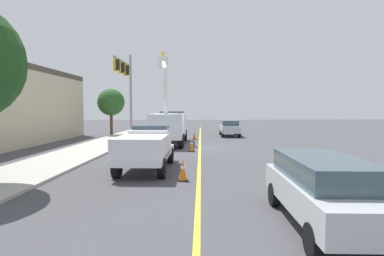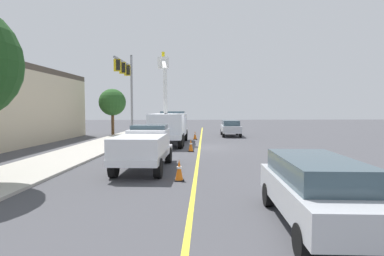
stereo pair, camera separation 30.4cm
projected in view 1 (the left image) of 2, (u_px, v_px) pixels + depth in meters
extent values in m
plane|color=#47474C|center=(200.00, 147.00, 23.56)|extent=(120.00, 120.00, 0.00)
cube|color=#B2ADA3|center=(98.00, 146.00, 23.78)|extent=(60.08, 9.06, 0.12)
cube|color=yellow|center=(200.00, 147.00, 23.56)|extent=(49.81, 4.73, 0.01)
cube|color=white|center=(169.00, 133.00, 25.47)|extent=(8.39, 3.24, 0.36)
cube|color=white|center=(172.00, 123.00, 28.04)|extent=(2.83, 2.58, 1.60)
cube|color=#384C56|center=(172.00, 115.00, 28.20)|extent=(1.99, 2.26, 0.64)
cube|color=white|center=(168.00, 125.00, 24.44)|extent=(5.45, 2.97, 1.80)
cube|color=white|center=(165.00, 91.00, 23.30)|extent=(1.29, 0.39, 3.42)
cube|color=white|center=(164.00, 65.00, 24.88)|extent=(2.59, 0.50, 1.26)
cube|color=white|center=(163.00, 63.00, 26.08)|extent=(0.90, 0.90, 0.90)
cube|color=yellow|center=(163.00, 56.00, 26.04)|extent=(0.36, 0.24, 0.60)
cylinder|color=black|center=(160.00, 135.00, 28.39)|extent=(1.07, 0.43, 1.04)
cylinder|color=black|center=(185.00, 135.00, 28.32)|extent=(1.07, 0.43, 1.04)
cylinder|color=black|center=(153.00, 140.00, 24.05)|extent=(1.07, 0.43, 1.04)
cylinder|color=black|center=(182.00, 140.00, 23.99)|extent=(1.07, 0.43, 1.04)
cylinder|color=black|center=(150.00, 141.00, 22.74)|extent=(1.07, 0.43, 1.04)
cylinder|color=black|center=(181.00, 142.00, 22.68)|extent=(1.07, 0.43, 1.04)
cube|color=white|center=(147.00, 154.00, 14.84)|extent=(5.77, 2.60, 0.30)
cube|color=white|center=(151.00, 140.00, 16.03)|extent=(2.18, 2.11, 1.10)
cube|color=#384C56|center=(151.00, 130.00, 16.20)|extent=(1.50, 1.88, 0.56)
cube|color=white|center=(143.00, 148.00, 13.81)|extent=(3.54, 2.40, 1.10)
cylinder|color=black|center=(135.00, 155.00, 16.73)|extent=(0.86, 0.38, 0.84)
cylinder|color=black|center=(170.00, 155.00, 16.67)|extent=(0.86, 0.38, 0.84)
cylinder|color=black|center=(117.00, 168.00, 13.04)|extent=(0.86, 0.38, 0.84)
cylinder|color=black|center=(162.00, 168.00, 12.99)|extent=(0.86, 0.38, 0.84)
cube|color=silver|center=(229.00, 129.00, 33.25)|extent=(4.95, 2.33, 0.70)
cube|color=#384C56|center=(229.00, 123.00, 33.37)|extent=(3.59, 1.98, 0.60)
cylinder|color=black|center=(239.00, 134.00, 31.63)|extent=(0.70, 0.30, 0.68)
cylinder|color=black|center=(223.00, 134.00, 31.68)|extent=(0.70, 0.30, 0.68)
cylinder|color=black|center=(236.00, 132.00, 34.88)|extent=(0.70, 0.30, 0.68)
cylinder|color=black|center=(221.00, 132.00, 34.93)|extent=(0.70, 0.30, 0.68)
cube|color=silver|center=(325.00, 195.00, 7.62)|extent=(4.95, 2.33, 0.70)
cube|color=#384C56|center=(324.00, 169.00, 7.73)|extent=(3.59, 1.98, 0.60)
cylinder|color=black|center=(314.00, 240.00, 6.04)|extent=(0.70, 0.30, 0.68)
cylinder|color=black|center=(332.00, 195.00, 9.25)|extent=(0.70, 0.30, 0.68)
cylinder|color=black|center=(274.00, 194.00, 9.30)|extent=(0.70, 0.30, 0.68)
cube|color=black|center=(183.00, 180.00, 12.54)|extent=(0.40, 0.40, 0.04)
cone|color=orange|center=(183.00, 170.00, 12.51)|extent=(0.32, 0.32, 0.83)
cylinder|color=white|center=(183.00, 168.00, 12.50)|extent=(0.20, 0.20, 0.08)
cube|color=black|center=(191.00, 151.00, 21.13)|extent=(0.40, 0.40, 0.04)
cone|color=orange|center=(191.00, 145.00, 21.10)|extent=(0.32, 0.32, 0.84)
cylinder|color=white|center=(191.00, 144.00, 21.10)|extent=(0.20, 0.20, 0.08)
cube|color=black|center=(194.00, 139.00, 29.57)|extent=(0.40, 0.40, 0.04)
cone|color=orange|center=(194.00, 135.00, 29.55)|extent=(0.32, 0.32, 0.78)
cylinder|color=white|center=(194.00, 134.00, 29.54)|extent=(0.20, 0.20, 0.08)
cylinder|color=gray|center=(131.00, 97.00, 30.43)|extent=(0.22, 0.22, 8.15)
cube|color=gray|center=(123.00, 62.00, 27.36)|extent=(5.78, 0.69, 0.16)
cube|color=gold|center=(126.00, 70.00, 28.63)|extent=(0.17, 0.57, 1.00)
cube|color=black|center=(128.00, 70.00, 28.62)|extent=(0.23, 0.34, 0.84)
cube|color=gold|center=(122.00, 68.00, 26.98)|extent=(0.17, 0.57, 1.00)
cube|color=black|center=(123.00, 68.00, 26.97)|extent=(0.23, 0.34, 0.84)
cube|color=gold|center=(117.00, 65.00, 25.32)|extent=(0.17, 0.57, 1.00)
cube|color=black|center=(118.00, 65.00, 25.32)|extent=(0.23, 0.34, 0.84)
cylinder|color=brown|center=(111.00, 124.00, 33.88)|extent=(0.32, 0.32, 2.62)
sphere|color=#285623|center=(111.00, 102.00, 33.74)|extent=(2.91, 2.91, 2.91)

